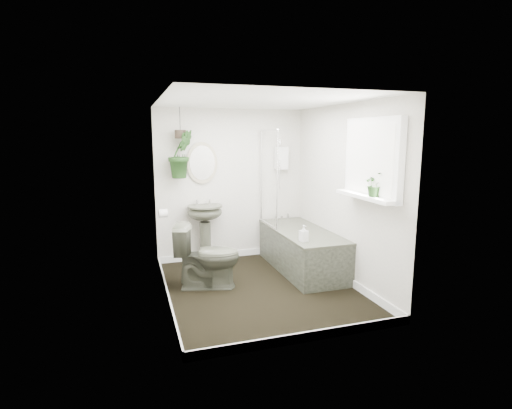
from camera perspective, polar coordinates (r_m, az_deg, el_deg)
name	(u,v)px	position (r m, az deg, el deg)	size (l,w,h in m)	color
floor	(260,289)	(5.15, 0.52, -11.97)	(2.30, 2.80, 0.02)	black
ceiling	(260,100)	(4.80, 0.57, 14.69)	(2.30, 2.80, 0.02)	white
wall_back	(231,185)	(6.18, -3.58, 2.83)	(2.30, 0.02, 2.30)	silver
wall_front	(310,222)	(3.55, 7.72, -2.54)	(2.30, 0.02, 2.30)	silver
wall_left	(162,203)	(4.61, -13.26, 0.16)	(0.02, 2.80, 2.30)	silver
wall_right	(344,194)	(5.32, 12.50, 1.45)	(0.02, 2.80, 2.30)	silver
skirting	(260,284)	(5.13, 0.52, -11.35)	(2.30, 2.80, 0.10)	white
bathtub	(302,250)	(5.77, 6.55, -6.46)	(0.72, 1.72, 0.58)	#424437
bath_screen	(269,178)	(5.90, 1.86, 3.78)	(0.04, 0.72, 1.40)	silver
shower_box	(281,158)	(6.32, 3.63, 6.63)	(0.20, 0.10, 0.35)	white
oval_mirror	(202,163)	(6.02, -7.70, 5.91)	(0.46, 0.03, 0.62)	tan
wall_sconce	(175,170)	(5.96, -11.46, 4.80)	(0.04, 0.04, 0.22)	black
toilet_roll_holder	(163,213)	(5.35, -13.13, -1.24)	(0.11, 0.11, 0.11)	white
window_recess	(373,159)	(4.64, 16.34, 6.30)	(0.08, 1.00, 0.90)	white
window_sill	(365,196)	(4.64, 15.37, 1.13)	(0.18, 1.00, 0.04)	white
window_blinds	(369,159)	(4.62, 15.87, 6.30)	(0.01, 0.86, 0.76)	white
toilet	(208,256)	(5.10, -6.94, -7.29)	(0.46, 0.80, 0.82)	#424437
pedestal_sink	(205,234)	(6.05, -7.25, -4.19)	(0.52, 0.44, 0.89)	#424437
sill_plant	(375,184)	(4.51, 16.69, 2.79)	(0.24, 0.21, 0.27)	black
hanging_plant	(181,154)	(5.84, -10.66, 7.09)	(0.37, 0.30, 0.68)	black
soap_bottle	(304,233)	(5.09, 6.84, -4.11)	(0.09, 0.10, 0.21)	black
hanging_pot	(180,134)	(5.83, -10.75, 9.84)	(0.16, 0.16, 0.12)	#352A20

